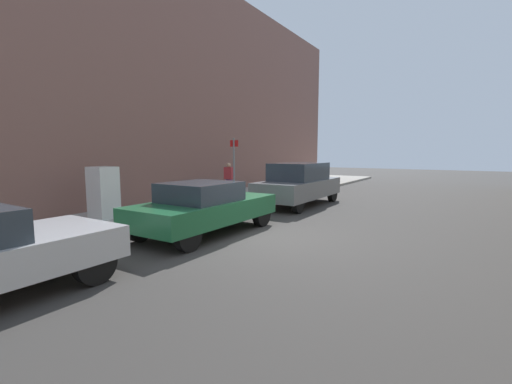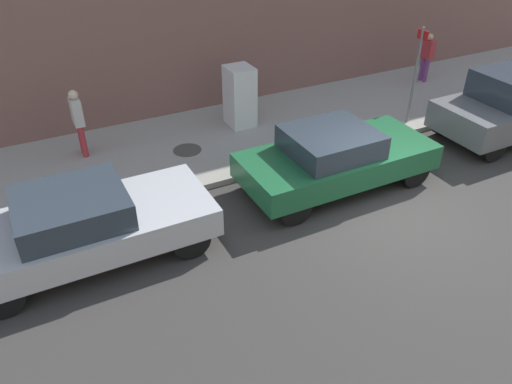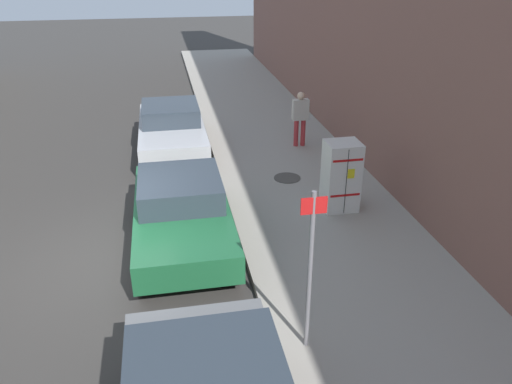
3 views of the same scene
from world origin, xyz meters
The scene contains 8 objects.
ground_plane centered at (0.00, 0.00, 0.00)m, with size 80.00×80.00×0.00m, color #383533.
sidewalk_slab centered at (-4.59, 0.00, 0.07)m, with size 3.98×44.00×0.14m, color #9E998E.
discarded_refrigerator centered at (-5.08, -1.07, 0.94)m, with size 0.76×0.68×1.61m.
manhole_cover centered at (-4.31, -2.91, 0.15)m, with size 0.70×0.70×0.02m, color #47443F.
street_sign_post centered at (-3.09, 3.10, 1.58)m, with size 0.36×0.07×2.58m.
pedestrian_walking_far centered at (-5.26, -5.21, 1.10)m, with size 0.48×0.22×1.66m.
parked_sedan_silver centered at (-1.46, -5.86, 0.74)m, with size 1.89×4.42×1.41m.
parked_sedan_green centered at (-1.46, -0.49, 0.73)m, with size 1.89×4.34×1.41m.
Camera 3 is at (-1.26, 8.66, 5.53)m, focal length 35.00 mm.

